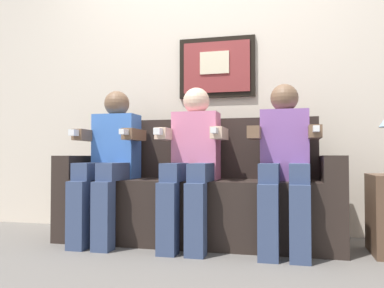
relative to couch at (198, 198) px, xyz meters
name	(u,v)px	position (x,y,z in m)	size (l,w,h in m)	color
ground_plane	(186,251)	(0.00, -0.33, -0.31)	(5.71, 5.71, 0.00)	#66605B
back_wall_assembly	(210,75)	(0.00, 0.44, 0.99)	(4.39, 0.10, 2.60)	beige
couch	(198,198)	(0.00, 0.00, 0.00)	(1.99, 0.58, 0.90)	#2D231E
person_on_left	(109,158)	(-0.62, -0.17, 0.29)	(0.46, 0.56, 1.11)	#3F72CC
person_in_middle	(192,158)	(0.00, -0.17, 0.29)	(0.46, 0.56, 1.11)	pink
person_on_right	(285,158)	(0.62, -0.17, 0.29)	(0.46, 0.56, 1.11)	#8C59A5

